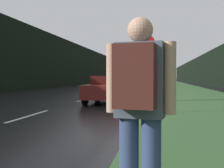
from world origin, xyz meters
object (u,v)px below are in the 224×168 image
stop_sign (145,64)px  car_passing_near (109,89)px  hitchhiker_with_backpack (139,105)px  delivery_truck (137,75)px

stop_sign → car_passing_near: stop_sign is taller
stop_sign → hitchhiker_with_backpack: size_ratio=1.53×
stop_sign → delivery_truck: bearing=94.6°
hitchhiker_with_backpack → delivery_truck: (-5.86, 76.10, 0.89)m
stop_sign → delivery_truck: size_ratio=0.39×
stop_sign → delivery_truck: (-5.56, 68.71, 0.20)m
stop_sign → hitchhiker_with_backpack: stop_sign is taller
car_passing_near → delivery_truck: (-3.57, 64.66, 1.24)m
hitchhiker_with_backpack → stop_sign: bearing=100.8°
hitchhiker_with_backpack → car_passing_near: size_ratio=0.43×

